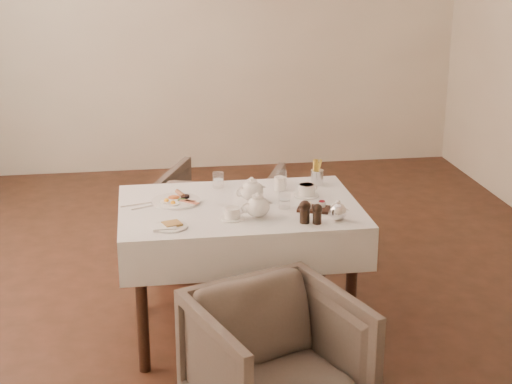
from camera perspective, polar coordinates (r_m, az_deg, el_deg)
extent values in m
plane|color=black|center=(5.21, 0.20, -5.92)|extent=(5.00, 5.00, 0.00)
plane|color=#BDB098|center=(7.26, -2.91, 12.92)|extent=(4.50, 0.00, 4.50)
plane|color=#BDB098|center=(2.41, 9.46, 1.28)|extent=(4.50, 0.00, 4.50)
cube|color=black|center=(4.21, -1.22, -1.41)|extent=(1.20, 0.80, 0.04)
cube|color=silver|center=(4.24, -1.21, -2.46)|extent=(1.28, 0.88, 0.23)
cylinder|color=black|center=(4.63, -8.41, -4.63)|extent=(0.06, 0.06, 0.70)
cylinder|color=black|center=(4.75, 4.76, -3.89)|extent=(0.06, 0.06, 0.70)
cylinder|color=black|center=(4.01, -8.29, -8.41)|extent=(0.06, 0.06, 0.70)
cylinder|color=black|center=(4.15, 6.92, -7.42)|extent=(0.06, 0.06, 0.70)
imported|color=#4F433A|center=(3.58, 1.51, -12.35)|extent=(0.88, 0.89, 0.64)
imported|color=#4F433A|center=(5.19, -2.53, -1.98)|extent=(0.95, 0.96, 0.68)
cylinder|color=white|center=(4.26, -5.84, -0.66)|extent=(0.26, 0.26, 0.01)
ellipsoid|color=#BD5921|center=(4.30, -6.01, -0.32)|extent=(0.07, 0.06, 0.02)
cylinder|color=brown|center=(4.33, -5.54, -0.11)|extent=(0.05, 0.10, 0.02)
cylinder|color=black|center=(4.29, -5.18, -0.34)|extent=(0.05, 0.05, 0.02)
cube|color=maroon|center=(4.22, -4.86, -0.69)|extent=(0.09, 0.08, 0.01)
ellipsoid|color=#264C19|center=(4.26, -5.40, -0.54)|extent=(0.05, 0.04, 0.02)
cylinder|color=white|center=(3.91, -6.25, -2.51)|extent=(0.17, 0.17, 0.01)
cube|color=olive|center=(3.91, -6.13, -2.31)|extent=(0.11, 0.10, 0.01)
cube|color=silver|center=(3.89, -6.66, -2.56)|extent=(0.11, 0.09, 0.01)
cylinder|color=white|center=(4.42, 1.74, 0.62)|extent=(0.08, 0.08, 0.08)
cylinder|color=white|center=(3.99, -1.74, -1.93)|extent=(0.13, 0.13, 0.01)
cylinder|color=white|center=(3.98, -1.74, -1.51)|extent=(0.10, 0.10, 0.05)
cylinder|color=#986044|center=(3.98, -1.74, -1.18)|extent=(0.07, 0.07, 0.00)
cylinder|color=white|center=(4.34, 3.68, -0.25)|extent=(0.14, 0.14, 0.01)
cylinder|color=white|center=(4.33, 3.69, 0.18)|extent=(0.12, 0.12, 0.06)
cylinder|color=#986044|center=(4.32, 3.70, 0.53)|extent=(0.08, 0.08, 0.00)
cylinder|color=silver|center=(4.48, -2.76, 0.88)|extent=(0.08, 0.08, 0.09)
cylinder|color=silver|center=(4.14, 2.09, -0.61)|extent=(0.08, 0.08, 0.09)
cylinder|color=silver|center=(4.51, 1.88, 1.02)|extent=(0.08, 0.08, 0.09)
cube|color=black|center=(4.13, 4.22, -1.23)|extent=(0.19, 0.16, 0.01)
cylinder|color=white|center=(4.11, 3.73, -0.98)|extent=(0.05, 0.05, 0.03)
cylinder|color=maroon|center=(4.14, 4.81, -0.88)|extent=(0.04, 0.04, 0.03)
cylinder|color=silver|center=(4.54, 4.47, 1.07)|extent=(0.07, 0.07, 0.09)
cube|color=silver|center=(4.25, -8.47, -0.90)|extent=(0.20, 0.07, 0.00)
cube|color=silver|center=(4.21, -7.80, -1.05)|extent=(0.19, 0.10, 0.00)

